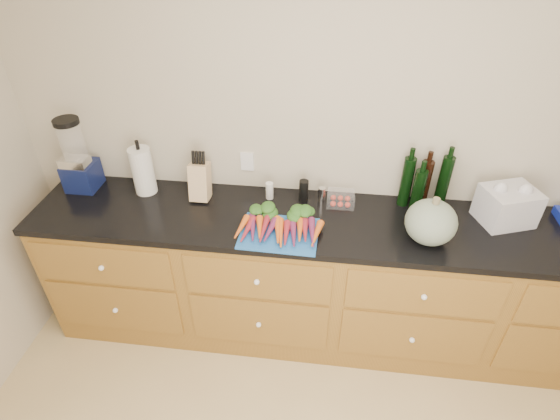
# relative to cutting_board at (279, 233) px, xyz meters

# --- Properties ---
(wall_back) EXTENTS (4.10, 0.05, 2.60)m
(wall_back) POSITION_rel_cutting_board_xyz_m (0.35, 0.48, 0.35)
(wall_back) COLOR #BAB19A
(wall_back) RESTS_ON ground
(cabinets) EXTENTS (3.60, 0.64, 0.90)m
(cabinets) POSITION_rel_cutting_board_xyz_m (0.35, 0.16, -0.49)
(cabinets) COLOR brown
(cabinets) RESTS_ON ground
(countertop) EXTENTS (3.64, 0.62, 0.04)m
(countertop) POSITION_rel_cutting_board_xyz_m (0.35, 0.16, -0.03)
(countertop) COLOR black
(countertop) RESTS_ON cabinets
(cutting_board) EXTENTS (0.43, 0.33, 0.01)m
(cutting_board) POSITION_rel_cutting_board_xyz_m (0.00, 0.00, 0.00)
(cutting_board) COLOR #205FB0
(cutting_board) RESTS_ON countertop
(carrots) EXTENTS (0.46, 0.32, 0.06)m
(carrots) POSITION_rel_cutting_board_xyz_m (0.00, 0.04, 0.03)
(carrots) COLOR orange
(carrots) RESTS_ON cutting_board
(squash) EXTENTS (0.27, 0.27, 0.24)m
(squash) POSITION_rel_cutting_board_xyz_m (0.79, 0.05, 0.12)
(squash) COLOR slate
(squash) RESTS_ON countertop
(blender_appliance) EXTENTS (0.18, 0.18, 0.46)m
(blender_appliance) POSITION_rel_cutting_board_xyz_m (-1.28, 0.32, 0.20)
(blender_appliance) COLOR #0D1641
(blender_appliance) RESTS_ON countertop
(paper_towel) EXTENTS (0.13, 0.13, 0.30)m
(paper_towel) POSITION_rel_cutting_board_xyz_m (-0.88, 0.32, 0.14)
(paper_towel) COLOR silver
(paper_towel) RESTS_ON countertop
(knife_block) EXTENTS (0.11, 0.11, 0.23)m
(knife_block) POSITION_rel_cutting_board_xyz_m (-0.52, 0.30, 0.11)
(knife_block) COLOR tan
(knife_block) RESTS_ON countertop
(grinder_salt) EXTENTS (0.05, 0.05, 0.11)m
(grinder_salt) POSITION_rel_cutting_board_xyz_m (-0.10, 0.34, 0.05)
(grinder_salt) COLOR silver
(grinder_salt) RESTS_ON countertop
(grinder_pepper) EXTENTS (0.06, 0.06, 0.14)m
(grinder_pepper) POSITION_rel_cutting_board_xyz_m (0.11, 0.34, 0.06)
(grinder_pepper) COLOR black
(grinder_pepper) RESTS_ON countertop
(canister_chrome) EXTENTS (0.04, 0.04, 0.10)m
(canister_chrome) POSITION_rel_cutting_board_xyz_m (0.21, 0.34, 0.04)
(canister_chrome) COLOR silver
(canister_chrome) RESTS_ON countertop
(tomato_box) EXTENTS (0.16, 0.13, 0.08)m
(tomato_box) POSITION_rel_cutting_board_xyz_m (0.33, 0.33, 0.03)
(tomato_box) COLOR white
(tomato_box) RESTS_ON countertop
(bottles) EXTENTS (0.27, 0.14, 0.33)m
(bottles) POSITION_rel_cutting_board_xyz_m (0.79, 0.37, 0.14)
(bottles) COLOR black
(bottles) RESTS_ON countertop
(grocery_bag) EXTENTS (0.34, 0.30, 0.20)m
(grocery_bag) POSITION_rel_cutting_board_xyz_m (1.25, 0.28, 0.10)
(grocery_bag) COLOR silver
(grocery_bag) RESTS_ON countertop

